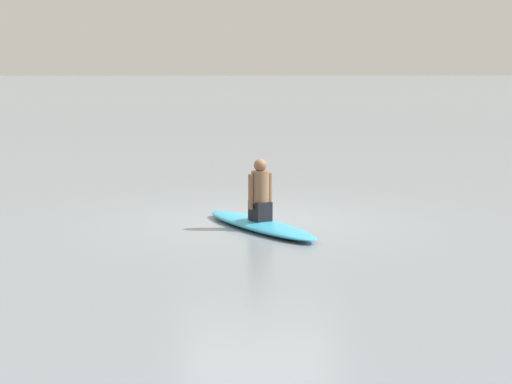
# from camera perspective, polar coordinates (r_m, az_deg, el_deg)

# --- Properties ---
(ground_plane) EXTENTS (400.00, 400.00, 0.00)m
(ground_plane) POSITION_cam_1_polar(r_m,az_deg,el_deg) (14.43, 0.21, -1.82)
(ground_plane) COLOR gray
(surfboard) EXTENTS (1.86, 2.88, 0.14)m
(surfboard) POSITION_cam_1_polar(r_m,az_deg,el_deg) (13.68, 0.26, -2.06)
(surfboard) COLOR #339EC6
(surfboard) RESTS_ON ground
(person_paddler) EXTENTS (0.39, 0.38, 0.93)m
(person_paddler) POSITION_cam_1_polar(r_m,az_deg,el_deg) (13.61, 0.27, -0.04)
(person_paddler) COLOR black
(person_paddler) RESTS_ON surfboard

